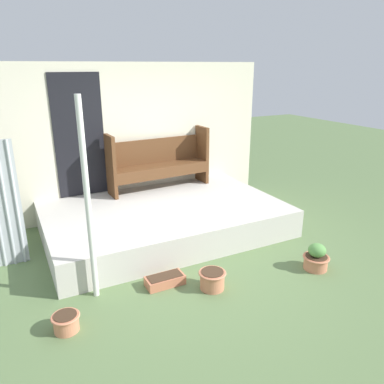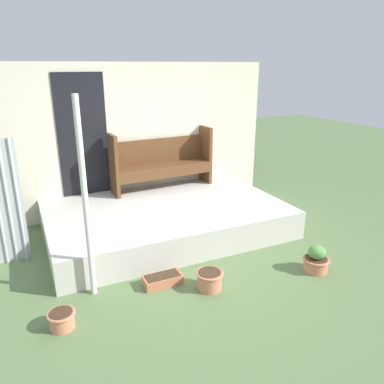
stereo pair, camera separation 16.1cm
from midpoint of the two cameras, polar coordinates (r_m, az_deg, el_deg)
name	(u,v)px [view 1 (the left image)]	position (r m, az deg, el deg)	size (l,w,h in m)	color
ground_plane	(200,263)	(5.16, 0.32, -10.80)	(24.00, 24.00, 0.00)	#5B7547
porch_slab	(165,219)	(6.00, -4.89, -4.15)	(3.64, 2.30, 0.44)	beige
house_wall	(135,139)	(6.73, -9.34, 7.92)	(4.84, 0.08, 2.60)	beige
support_post	(88,204)	(4.18, -16.65, -1.70)	(0.07, 0.07, 2.28)	white
bench	(159,160)	(6.68, -5.80, 4.87)	(1.84, 0.49, 1.04)	brown
flower_pot_left	(66,322)	(4.20, -19.75, -18.12)	(0.29, 0.29, 0.19)	tan
flower_pot_middle	(212,279)	(4.59, 2.08, -13.12)	(0.33, 0.33, 0.23)	tan
flower_pot_right	(316,258)	(5.20, 17.55, -9.59)	(0.35, 0.35, 0.36)	tan
planter_box_rect	(165,280)	(4.70, -5.14, -13.26)	(0.47, 0.22, 0.12)	#C67251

